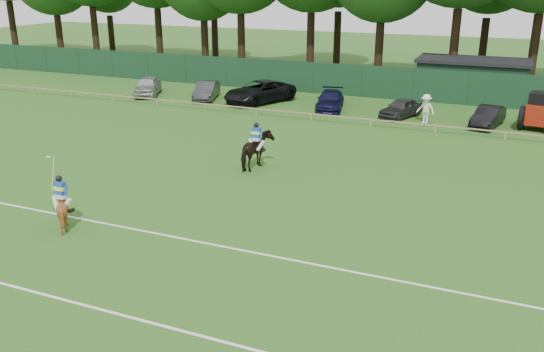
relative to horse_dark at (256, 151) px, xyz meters
The scene contains 18 objects.
ground 7.80m from the horse_dark, 73.45° to the right, with size 160.00×160.00×0.00m, color #1E4C14.
horse_dark is the anchor object (origin of this frame).
horse_chestnut 10.04m from the horse_dark, 112.68° to the right, with size 1.20×1.35×1.49m, color brown.
sedan_silver 20.76m from the horse_dark, 139.22° to the left, with size 1.76×4.38×1.49m, color #B1B5B6.
sedan_grey 17.56m from the horse_dark, 127.15° to the left, with size 1.45×4.15×1.37m, color #313133.
suv_black 15.83m from the horse_dark, 113.57° to the left, with size 2.68×5.81×1.62m, color black.
sedan_navy 14.35m from the horse_dark, 92.81° to the left, with size 1.81×4.46×1.30m, color black.
hatch_grey 14.49m from the horse_dark, 72.06° to the left, with size 1.50×3.72×1.27m, color #2F2F32.
estate_black 16.80m from the horse_dark, 53.34° to the left, with size 1.35×3.88×1.28m, color black.
spectator_left 14.26m from the horse_dark, 64.12° to the left, with size 1.22×0.70×1.89m, color silver.
rider_dark 0.79m from the horse_dark, 94.18° to the right, with size 0.94×0.40×1.41m.
rider_chestnut 10.07m from the horse_dark, 112.67° to the right, with size 0.94×0.58×2.05m.
pitch_lines 11.18m from the horse_dark, 78.58° to the right, with size 60.00×5.10×0.01m.
pitch_rail 10.81m from the horse_dark, 78.22° to the left, with size 62.10×0.10×0.50m.
perimeter_fence 19.70m from the horse_dark, 83.57° to the left, with size 92.08×0.08×2.50m.
utility_shed 24.03m from the horse_dark, 70.02° to the left, with size 8.40×4.40×3.04m.
tree_row 27.91m from the horse_dark, 81.33° to the left, with size 96.00×12.00×21.00m, color #26561C, non-canonical shape.
tractor 19.01m from the horse_dark, 47.11° to the left, with size 2.32×3.08×2.36m.
Camera 1 is at (9.09, -17.31, 9.10)m, focal length 38.00 mm.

